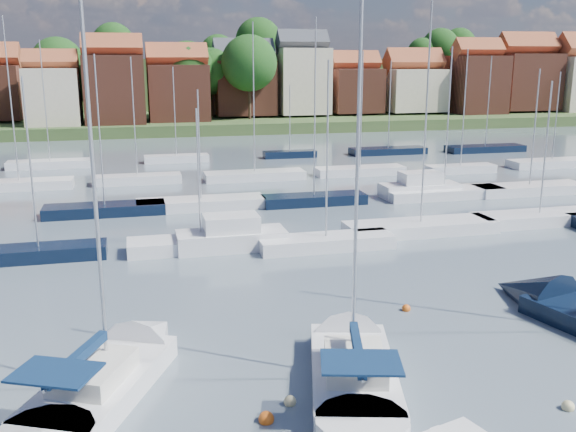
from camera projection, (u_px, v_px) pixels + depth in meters
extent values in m
plane|color=#485661|center=(254.00, 187.00, 61.57)|extent=(260.00, 260.00, 0.00)
cube|color=silver|center=(102.00, 389.00, 23.37)|extent=(5.82, 7.85, 1.20)
cone|color=silver|center=(152.00, 337.00, 27.68)|extent=(4.24, 4.48, 3.02)
cube|color=silver|center=(94.00, 372.00, 22.66)|extent=(3.20, 3.64, 0.70)
cylinder|color=#B2B2B7|center=(94.00, 190.00, 22.10)|extent=(0.14, 0.14, 13.43)
cylinder|color=#B2B2B7|center=(77.00, 362.00, 21.50)|extent=(1.81, 3.69, 0.10)
cube|color=#0D2344|center=(77.00, 358.00, 21.46)|extent=(1.90, 3.59, 0.35)
cube|color=#0D2344|center=(55.00, 372.00, 20.18)|extent=(3.10, 2.73, 0.08)
cube|color=silver|center=(353.00, 378.00, 24.13)|extent=(4.91, 7.94, 1.20)
cone|color=silver|center=(345.00, 328.00, 28.62)|extent=(3.92, 4.28, 3.08)
cube|color=silver|center=(355.00, 362.00, 23.41)|extent=(2.89, 3.54, 0.70)
cylinder|color=#B2B2B7|center=(357.00, 182.00, 22.86)|extent=(0.14, 0.14, 13.69)
cylinder|color=#B2B2B7|center=(358.00, 353.00, 22.21)|extent=(1.17, 3.99, 0.10)
cube|color=#0D2344|center=(358.00, 349.00, 22.17)|extent=(1.31, 3.84, 0.35)
cube|color=#0D2344|center=(361.00, 362.00, 20.84)|extent=(3.01, 2.47, 0.08)
cone|color=black|center=(526.00, 295.00, 32.69)|extent=(4.19, 4.59, 3.33)
sphere|color=#D85914|center=(266.00, 422.00, 21.71)|extent=(0.54, 0.54, 0.54)
sphere|color=beige|center=(568.00, 409.00, 22.48)|extent=(0.45, 0.45, 0.45)
sphere|color=#D85914|center=(406.00, 310.00, 31.31)|extent=(0.43, 0.43, 0.43)
sphere|color=beige|center=(290.00, 404.00, 22.81)|extent=(0.44, 0.44, 0.44)
cube|color=black|center=(39.00, 254.00, 39.17)|extent=(8.01, 2.24, 1.00)
cylinder|color=#B2B2B7|center=(30.00, 164.00, 37.84)|extent=(0.12, 0.12, 10.16)
cube|color=silver|center=(201.00, 245.00, 41.13)|extent=(9.22, 2.58, 1.00)
cylinder|color=#B2B2B7|center=(198.00, 174.00, 40.03)|extent=(0.12, 0.12, 8.18)
cube|color=silver|center=(326.00, 243.00, 41.46)|extent=(8.78, 2.46, 1.00)
cylinder|color=#B2B2B7|center=(327.00, 151.00, 40.02)|extent=(0.12, 0.12, 11.06)
cube|color=silver|center=(420.00, 228.00, 45.16)|extent=(10.79, 3.02, 1.00)
cylinder|color=#B2B2B7|center=(426.00, 115.00, 43.27)|extent=(0.12, 0.12, 14.87)
cube|color=silver|center=(539.00, 219.00, 47.75)|extent=(10.13, 2.84, 1.00)
cylinder|color=#B2B2B7|center=(546.00, 148.00, 46.49)|extent=(0.12, 0.12, 9.59)
cube|color=silver|center=(231.00, 241.00, 41.36)|extent=(7.00, 2.60, 1.40)
cube|color=silver|center=(231.00, 225.00, 41.09)|extent=(3.50, 2.20, 1.30)
cube|color=black|center=(105.00, 210.00, 50.46)|extent=(9.30, 2.60, 1.00)
cylinder|color=#B2B2B7|center=(99.00, 131.00, 48.97)|extent=(0.12, 0.12, 11.48)
cube|color=silver|center=(201.00, 204.00, 52.57)|extent=(10.40, 2.91, 1.00)
cylinder|color=#B2B2B7|center=(199.00, 145.00, 51.41)|extent=(0.12, 0.12, 8.77)
cube|color=black|center=(314.00, 200.00, 54.07)|extent=(8.80, 2.46, 1.00)
cylinder|color=#B2B2B7|center=(315.00, 109.00, 52.24)|extent=(0.12, 0.12, 14.33)
cube|color=silver|center=(444.00, 194.00, 56.72)|extent=(10.73, 3.00, 1.00)
cylinder|color=#B2B2B7|center=(448.00, 119.00, 55.15)|extent=(0.12, 0.12, 12.14)
cube|color=silver|center=(529.00, 190.00, 58.48)|extent=(10.48, 2.93, 1.00)
cylinder|color=#B2B2B7|center=(535.00, 128.00, 57.14)|extent=(0.12, 0.12, 10.28)
cube|color=silver|center=(419.00, 191.00, 57.02)|extent=(7.00, 2.60, 1.40)
cube|color=silver|center=(420.00, 179.00, 56.76)|extent=(3.50, 2.20, 1.30)
cube|color=silver|center=(19.00, 186.00, 60.43)|extent=(9.71, 2.72, 1.00)
cylinder|color=#B2B2B7|center=(11.00, 100.00, 58.53)|extent=(0.12, 0.12, 14.88)
cube|color=silver|center=(138.00, 180.00, 63.23)|extent=(8.49, 2.38, 1.00)
cylinder|color=#B2B2B7|center=(134.00, 117.00, 61.76)|extent=(0.12, 0.12, 11.31)
cube|color=silver|center=(255.00, 176.00, 65.23)|extent=(10.16, 2.85, 1.00)
cylinder|color=#B2B2B7|center=(254.00, 99.00, 63.37)|extent=(0.12, 0.12, 14.59)
cube|color=silver|center=(360.00, 171.00, 67.98)|extent=(9.53, 2.67, 1.00)
cylinder|color=#B2B2B7|center=(361.00, 110.00, 66.44)|extent=(0.12, 0.12, 11.91)
cube|color=silver|center=(460.00, 169.00, 69.21)|extent=(7.62, 2.13, 1.00)
cylinder|color=#B2B2B7|center=(464.00, 108.00, 67.65)|extent=(0.12, 0.12, 12.13)
cube|color=silver|center=(552.00, 164.00, 73.03)|extent=(10.17, 2.85, 1.00)
cylinder|color=#B2B2B7|center=(556.00, 116.00, 71.75)|extent=(0.12, 0.12, 9.73)
cube|color=silver|center=(50.00, 165.00, 72.41)|extent=(9.24, 2.59, 1.00)
cylinder|color=#B2B2B7|center=(45.00, 101.00, 70.72)|extent=(0.12, 0.12, 13.17)
cube|color=silver|center=(177.00, 159.00, 76.40)|extent=(7.57, 2.12, 1.00)
cylinder|color=#B2B2B7|center=(175.00, 112.00, 75.06)|extent=(0.12, 0.12, 10.24)
cube|color=black|center=(290.00, 155.00, 79.79)|extent=(6.58, 1.84, 1.00)
cylinder|color=#B2B2B7|center=(290.00, 118.00, 78.72)|extent=(0.12, 0.12, 8.01)
cube|color=black|center=(388.00, 151.00, 82.75)|extent=(9.92, 2.78, 1.00)
cylinder|color=#B2B2B7|center=(390.00, 105.00, 81.33)|extent=(0.12, 0.12, 10.92)
cube|color=black|center=(485.00, 149.00, 84.86)|extent=(10.55, 2.95, 1.00)
cylinder|color=#B2B2B7|center=(489.00, 101.00, 83.37)|extent=(0.12, 0.12, 11.51)
cube|color=#45562B|center=(185.00, 116.00, 134.12)|extent=(200.00, 70.00, 3.00)
cube|color=#45562B|center=(175.00, 88.00, 156.58)|extent=(200.00, 60.00, 14.00)
cube|color=beige|center=(53.00, 97.00, 101.07)|extent=(8.09, 8.80, 8.96)
cube|color=brown|center=(50.00, 62.00, 99.77)|extent=(8.25, 4.00, 4.00)
cube|color=brown|center=(115.00, 90.00, 103.89)|extent=(9.36, 10.17, 10.97)
cube|color=brown|center=(112.00, 48.00, 102.31)|extent=(9.54, 4.63, 4.63)
cube|color=brown|center=(178.00, 93.00, 108.08)|extent=(9.90, 8.56, 9.42)
cube|color=brown|center=(177.00, 57.00, 106.66)|extent=(10.10, 4.90, 4.90)
cube|color=brown|center=(244.00, 88.00, 115.45)|extent=(10.59, 8.93, 9.49)
cube|color=#383A42|center=(243.00, 53.00, 114.01)|extent=(10.80, 5.24, 5.24)
cube|color=beige|center=(302.00, 81.00, 116.85)|extent=(9.01, 8.61, 11.65)
cube|color=#383A42|center=(302.00, 42.00, 115.20)|extent=(9.19, 4.46, 4.46)
cube|color=brown|center=(354.00, 90.00, 120.84)|extent=(9.10, 9.34, 8.00)
cube|color=brown|center=(355.00, 63.00, 119.62)|extent=(9.28, 4.50, 4.50)
cube|color=beige|center=(413.00, 90.00, 123.20)|extent=(10.86, 9.59, 7.88)
cube|color=brown|center=(414.00, 62.00, 121.95)|extent=(11.07, 5.37, 5.37)
cube|color=brown|center=(475.00, 85.00, 123.19)|extent=(9.18, 9.96, 10.97)
cube|color=brown|center=(478.00, 50.00, 121.62)|extent=(9.36, 4.54, 4.54)
cube|color=brown|center=(524.00, 82.00, 126.94)|extent=(11.39, 9.67, 10.76)
cube|color=brown|center=(527.00, 46.00, 125.32)|extent=(11.62, 5.64, 5.64)
cylinder|color=#382619|center=(439.00, 75.00, 143.91)|extent=(0.50, 0.50, 4.47)
sphere|color=#224B17|center=(440.00, 47.00, 142.47)|extent=(8.18, 8.18, 8.18)
cylinder|color=#382619|center=(214.00, 106.00, 114.21)|extent=(0.50, 0.50, 4.46)
sphere|color=#224B17|center=(213.00, 71.00, 112.77)|extent=(8.15, 8.15, 8.15)
cylinder|color=#382619|center=(259.00, 76.00, 132.54)|extent=(0.50, 0.50, 5.15)
sphere|color=#224B17|center=(258.00, 41.00, 130.88)|extent=(9.41, 9.41, 9.41)
cylinder|color=#382619|center=(115.00, 76.00, 128.34)|extent=(0.50, 0.50, 4.56)
sphere|color=#224B17|center=(113.00, 44.00, 126.87)|extent=(8.34, 8.34, 8.34)
cylinder|color=#382619|center=(61.00, 103.00, 116.73)|extent=(0.50, 0.50, 5.15)
sphere|color=#224B17|center=(58.00, 64.00, 115.07)|extent=(9.42, 9.42, 9.42)
cylinder|color=#382619|center=(261.00, 104.00, 124.96)|extent=(0.50, 0.50, 3.77)
sphere|color=#224B17|center=(260.00, 77.00, 123.74)|extent=(6.89, 6.89, 6.89)
cylinder|color=#382619|center=(250.00, 105.00, 110.71)|extent=(0.50, 0.50, 5.21)
sphere|color=#224B17|center=(249.00, 63.00, 109.02)|extent=(9.53, 9.53, 9.53)
cylinder|color=#382619|center=(491.00, 103.00, 133.30)|extent=(0.50, 0.50, 2.97)
sphere|color=#224B17|center=(492.00, 83.00, 132.34)|extent=(5.44, 5.44, 5.44)
cylinder|color=#382619|center=(189.00, 106.00, 111.04)|extent=(0.50, 0.50, 4.84)
sphere|color=#224B17|center=(187.00, 67.00, 109.48)|extent=(8.85, 8.85, 8.85)
cylinder|color=#382619|center=(421.00, 76.00, 143.24)|extent=(0.50, 0.50, 3.72)
sphere|color=#224B17|center=(422.00, 53.00, 142.04)|extent=(6.80, 6.80, 6.80)
cylinder|color=#382619|center=(475.00, 103.00, 124.28)|extent=(0.50, 0.50, 4.05)
sphere|color=#224B17|center=(477.00, 74.00, 122.97)|extent=(7.40, 7.40, 7.40)
cylinder|color=#382619|center=(219.00, 79.00, 130.40)|extent=(0.50, 0.50, 3.93)
sphere|color=#224B17|center=(218.00, 52.00, 129.13)|extent=(7.19, 7.19, 7.19)
cylinder|color=#382619|center=(350.00, 104.00, 124.59)|extent=(0.50, 0.50, 3.82)
sphere|color=#224B17|center=(351.00, 76.00, 123.35)|extent=(6.99, 6.99, 6.99)
cylinder|color=#382619|center=(91.00, 112.00, 106.84)|extent=(0.50, 0.50, 3.48)
sphere|color=#224B17|center=(89.00, 83.00, 105.71)|extent=(6.37, 6.37, 6.37)
cylinder|color=#382619|center=(468.00, 103.00, 133.40)|extent=(0.50, 0.50, 2.99)
sphere|color=#224B17|center=(470.00, 83.00, 132.43)|extent=(5.46, 5.46, 5.46)
cylinder|color=#382619|center=(212.00, 108.00, 117.32)|extent=(0.50, 0.50, 3.25)
sphere|color=#224B17|center=(212.00, 84.00, 116.27)|extent=(5.94, 5.94, 5.94)
cylinder|color=#382619|center=(175.00, 109.00, 117.41)|extent=(0.50, 0.50, 2.98)
sphere|color=#224B17|center=(174.00, 86.00, 116.44)|extent=(5.46, 5.46, 5.46)
cylinder|color=#382619|center=(457.00, 70.00, 151.42)|extent=(0.50, 0.50, 4.29)
sphere|color=#224B17|center=(459.00, 45.00, 150.04)|extent=(7.84, 7.84, 7.84)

